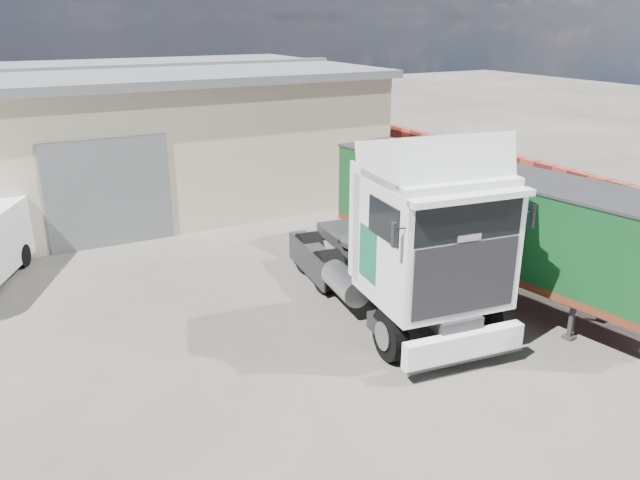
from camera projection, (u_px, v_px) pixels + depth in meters
name	position (u px, v px, depth m)	size (l,w,h in m)	color
ground	(302.00, 370.00, 13.55)	(120.00, 120.00, 0.00)	#292721
brick_boundary_wall	(505.00, 187.00, 23.23)	(0.35, 26.00, 2.50)	maroon
tractor_unit	(412.00, 244.00, 14.89)	(3.70, 7.77, 5.00)	black
box_trailer	(484.00, 216.00, 17.09)	(3.81, 10.51, 3.42)	#2D2D30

